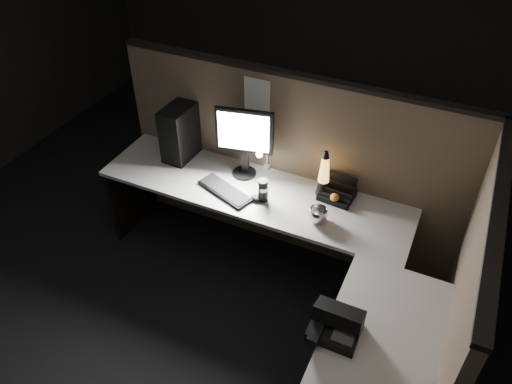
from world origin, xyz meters
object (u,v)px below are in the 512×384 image
at_px(keyboard, 225,191).
at_px(desk_phone, 336,323).
at_px(monitor, 244,136).
at_px(lava_lamp, 324,177).
at_px(pc_tower, 184,129).

height_order(keyboard, desk_phone, desk_phone).
height_order(monitor, lava_lamp, monitor).
distance_m(pc_tower, keyboard, 0.64).
bearing_deg(keyboard, lava_lamp, 43.80).
bearing_deg(desk_phone, lava_lamp, 112.60).
relative_size(keyboard, lava_lamp, 1.20).
xyz_separation_m(monitor, keyboard, (-0.03, -0.27, -0.31)).
height_order(pc_tower, desk_phone, pc_tower).
relative_size(pc_tower, keyboard, 1.00).
bearing_deg(lava_lamp, pc_tower, 178.31).
bearing_deg(lava_lamp, monitor, -178.66).
relative_size(pc_tower, monitor, 0.80).
xyz_separation_m(monitor, desk_phone, (1.05, -1.06, -0.27)).
bearing_deg(pc_tower, monitor, -2.65).
xyz_separation_m(pc_tower, keyboard, (0.51, -0.32, -0.20)).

